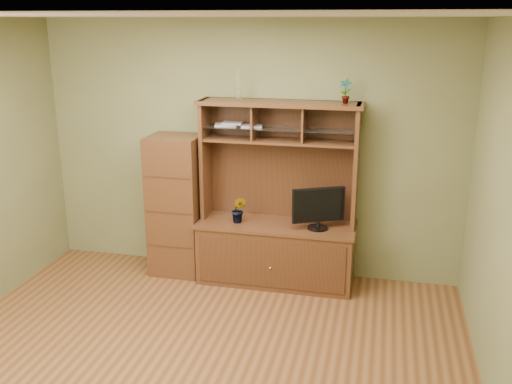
% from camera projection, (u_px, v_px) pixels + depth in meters
% --- Properties ---
extents(room, '(4.54, 4.04, 2.74)m').
position_uv_depth(room, '(185.00, 208.00, 4.19)').
color(room, brown).
rests_on(room, ground).
extents(media_hutch, '(1.66, 0.61, 1.90)m').
position_uv_depth(media_hutch, '(277.00, 234.00, 5.96)').
color(media_hutch, '#432413').
rests_on(media_hutch, room).
extents(monitor, '(0.50, 0.27, 0.43)m').
position_uv_depth(monitor, '(318.00, 208.00, 5.69)').
color(monitor, black).
rests_on(monitor, media_hutch).
extents(orchid_plant, '(0.17, 0.14, 0.28)m').
position_uv_depth(orchid_plant, '(239.00, 210.00, 5.89)').
color(orchid_plant, '#27541C').
rests_on(orchid_plant, media_hutch).
extents(top_plant, '(0.14, 0.12, 0.24)m').
position_uv_depth(top_plant, '(345.00, 91.00, 5.46)').
color(top_plant, '#3B6924').
rests_on(top_plant, media_hutch).
extents(reed_diffuser, '(0.06, 0.06, 0.31)m').
position_uv_depth(reed_diffuser, '(238.00, 88.00, 5.69)').
color(reed_diffuser, silver).
rests_on(reed_diffuser, media_hutch).
extents(magazines, '(0.52, 0.21, 0.04)m').
position_uv_depth(magazines, '(236.00, 125.00, 5.80)').
color(magazines, '#A8A8AC').
rests_on(magazines, media_hutch).
extents(side_cabinet, '(0.54, 0.49, 1.52)m').
position_uv_depth(side_cabinet, '(177.00, 205.00, 6.14)').
color(side_cabinet, '#432413').
rests_on(side_cabinet, room).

